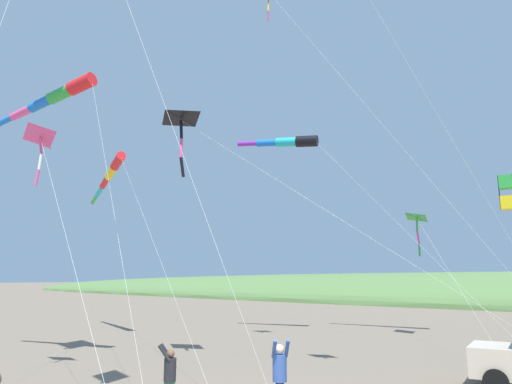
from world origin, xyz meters
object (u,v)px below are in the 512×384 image
object	(u,v)px
kite_box_yellow_midlevel	(507,193)
kite_delta_purple_drifting	(182,119)
person_bystander_far	(170,373)
kite_windsock_black_fish_shape	(55,97)
kite_windsock_orange_high_right	(109,175)
kite_delta_blue_topmost	(417,218)
kite_delta_long_streamer_right	(41,137)
person_child_green_jacket	(280,372)
kite_windsock_magenta_far_left	(288,142)

from	to	relation	value
kite_box_yellow_midlevel	kite_delta_purple_drifting	bearing A→B (deg)	130.01
person_bystander_far	kite_box_yellow_midlevel	distance (m)	14.54
kite_windsock_black_fish_shape	kite_box_yellow_midlevel	size ratio (longest dim) A/B	1.79
kite_windsock_black_fish_shape	kite_delta_purple_drifting	world-z (taller)	kite_windsock_black_fish_shape
kite_windsock_orange_high_right	kite_delta_purple_drifting	bearing A→B (deg)	-107.09
kite_delta_blue_topmost	kite_box_yellow_midlevel	world-z (taller)	kite_box_yellow_midlevel
kite_delta_long_streamer_right	kite_box_yellow_midlevel	distance (m)	17.54
person_child_green_jacket	kite_box_yellow_midlevel	size ratio (longest dim) A/B	0.24
kite_delta_long_streamer_right	kite_windsock_orange_high_right	bearing A→B (deg)	45.98
person_child_green_jacket	kite_delta_blue_topmost	xyz separation A→B (m)	(15.96, 2.51, 5.42)
person_child_green_jacket	kite_delta_purple_drifting	bearing A→B (deg)	68.73
kite_windsock_orange_high_right	kite_delta_purple_drifting	world-z (taller)	kite_windsock_orange_high_right
person_child_green_jacket	kite_windsock_black_fish_shape	bearing A→B (deg)	93.26
kite_delta_blue_topmost	kite_windsock_magenta_far_left	bearing A→B (deg)	116.20
person_bystander_far	kite_windsock_black_fish_shape	world-z (taller)	kite_windsock_black_fish_shape
person_child_green_jacket	kite_delta_long_streamer_right	size ratio (longest dim) A/B	0.19
kite_windsock_orange_high_right	kite_delta_purple_drifting	xyz separation A→B (m)	(-3.02, -9.82, 0.40)
person_bystander_far	kite_delta_purple_drifting	size ratio (longest dim) A/B	0.11
kite_delta_purple_drifting	kite_box_yellow_midlevel	bearing A→B (deg)	-49.99
kite_delta_blue_topmost	kite_windsock_orange_high_right	world-z (taller)	kite_windsock_orange_high_right
kite_box_yellow_midlevel	kite_windsock_black_fish_shape	bearing A→B (deg)	129.71
person_bystander_far	kite_windsock_magenta_far_left	size ratio (longest dim) A/B	0.09
kite_windsock_black_fish_shape	kite_windsock_orange_high_right	world-z (taller)	kite_windsock_black_fish_shape
kite_delta_blue_topmost	kite_windsock_orange_high_right	size ratio (longest dim) A/B	0.53
kite_delta_purple_drifting	kite_windsock_magenta_far_left	world-z (taller)	kite_windsock_magenta_far_left
kite_delta_long_streamer_right	kite_box_yellow_midlevel	size ratio (longest dim) A/B	1.26
person_bystander_far	kite_windsock_orange_high_right	bearing A→B (deg)	63.84
person_child_green_jacket	kite_delta_blue_topmost	bearing A→B (deg)	8.94
person_bystander_far	kite_delta_long_streamer_right	xyz separation A→B (m)	(-0.71, 6.34, 7.06)
kite_delta_blue_topmost	kite_delta_long_streamer_right	xyz separation A→B (m)	(-18.03, 6.15, 1.53)
person_child_green_jacket	kite_windsock_magenta_far_left	bearing A→B (deg)	34.79
person_child_green_jacket	kite_windsock_magenta_far_left	xyz separation A→B (m)	(12.81, 8.90, 10.24)
person_child_green_jacket	kite_windsock_orange_high_right	distance (m)	19.43
person_child_green_jacket	person_bystander_far	size ratio (longest dim) A/B	1.13
person_bystander_far	kite_windsock_black_fish_shape	size ratio (longest dim) A/B	0.12
kite_windsock_magenta_far_left	kite_delta_blue_topmost	bearing A→B (deg)	-63.80
kite_delta_blue_topmost	kite_delta_long_streamer_right	bearing A→B (deg)	161.16
kite_windsock_orange_high_right	person_child_green_jacket	bearing A→B (deg)	-108.85
kite_delta_blue_topmost	kite_windsock_magenta_far_left	world-z (taller)	kite_windsock_magenta_far_left
kite_box_yellow_midlevel	kite_windsock_orange_high_right	bearing A→B (deg)	104.97
kite_delta_purple_drifting	kite_delta_long_streamer_right	bearing A→B (deg)	159.63
kite_delta_blue_topmost	kite_delta_long_streamer_right	world-z (taller)	kite_delta_long_streamer_right
kite_delta_blue_topmost	kite_windsock_magenta_far_left	size ratio (longest dim) A/B	0.62
kite_windsock_black_fish_shape	kite_box_yellow_midlevel	world-z (taller)	kite_windsock_black_fish_shape
kite_delta_long_streamer_right	kite_windsock_magenta_far_left	distance (m)	15.25
kite_windsock_orange_high_right	kite_windsock_black_fish_shape	bearing A→B (deg)	-137.89
kite_delta_long_streamer_right	kite_windsock_orange_high_right	world-z (taller)	kite_windsock_orange_high_right
kite_delta_blue_topmost	kite_delta_purple_drifting	xyz separation A→B (m)	(-13.27, 4.38, 3.09)
person_child_green_jacket	person_bystander_far	bearing A→B (deg)	120.41
kite_windsock_black_fish_shape	kite_delta_blue_topmost	distance (m)	19.07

